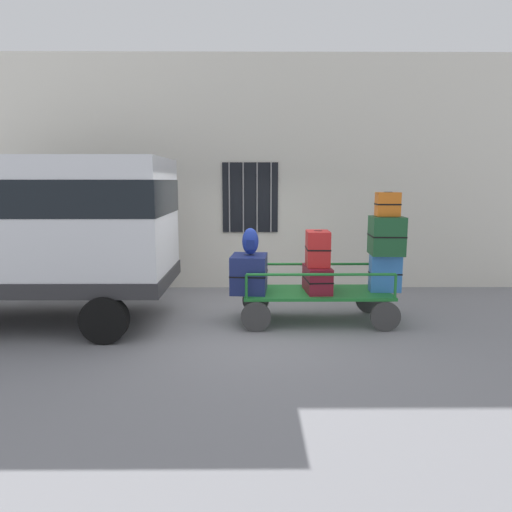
% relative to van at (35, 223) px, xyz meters
% --- Properties ---
extents(ground_plane, '(40.00, 40.00, 0.00)m').
position_rel_van_xyz_m(ground_plane, '(3.53, -0.01, -1.68)').
color(ground_plane, gray).
extents(building_wall, '(12.00, 0.38, 5.00)m').
position_rel_van_xyz_m(building_wall, '(3.53, 2.72, 0.82)').
color(building_wall, silver).
rests_on(building_wall, ground).
extents(van, '(4.39, 2.19, 2.73)m').
position_rel_van_xyz_m(van, '(0.00, 0.00, 0.00)').
color(van, silver).
rests_on(van, ground).
extents(luggage_cart, '(2.53, 1.11, 0.53)m').
position_rel_van_xyz_m(luggage_cart, '(4.64, 0.01, -1.26)').
color(luggage_cart, '#1E722D').
rests_on(luggage_cart, ground).
extents(cart_railing, '(2.40, 0.98, 0.40)m').
position_rel_van_xyz_m(cart_railing, '(4.64, 0.01, -0.82)').
color(cart_railing, '#1E722D').
rests_on(cart_railing, luggage_cart).
extents(suitcase_left_bottom, '(0.64, 0.73, 0.63)m').
position_rel_van_xyz_m(suitcase_left_bottom, '(3.50, -0.02, -0.84)').
color(suitcase_left_bottom, navy).
rests_on(suitcase_left_bottom, luggage_cart).
extents(suitcase_midleft_bottom, '(0.44, 0.75, 0.44)m').
position_rel_van_xyz_m(suitcase_midleft_bottom, '(4.64, -0.02, -0.94)').
color(suitcase_midleft_bottom, maroon).
rests_on(suitcase_midleft_bottom, luggage_cart).
extents(suitcase_midleft_middle, '(0.39, 0.53, 0.59)m').
position_rel_van_xyz_m(suitcase_midleft_middle, '(4.64, -0.00, -0.42)').
color(suitcase_midleft_middle, '#B21E1E').
rests_on(suitcase_midleft_middle, suitcase_midleft_bottom).
extents(suitcase_center_bottom, '(0.53, 0.28, 0.63)m').
position_rel_van_xyz_m(suitcase_center_bottom, '(5.78, -0.01, -0.84)').
color(suitcase_center_bottom, '#3372C6').
rests_on(suitcase_center_bottom, luggage_cart).
extents(suitcase_center_middle, '(0.57, 0.59, 0.64)m').
position_rel_van_xyz_m(suitcase_center_middle, '(5.78, 0.01, -0.21)').
color(suitcase_center_middle, '#194C28').
rests_on(suitcase_center_middle, suitcase_center_bottom).
extents(suitcase_center_top, '(0.39, 0.31, 0.39)m').
position_rel_van_xyz_m(suitcase_center_top, '(5.78, 0.03, 0.30)').
color(suitcase_center_top, orange).
rests_on(suitcase_center_top, suitcase_center_middle).
extents(backpack, '(0.27, 0.22, 0.44)m').
position_rel_van_xyz_m(backpack, '(3.53, -0.01, -0.31)').
color(backpack, navy).
rests_on(backpack, suitcase_left_bottom).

